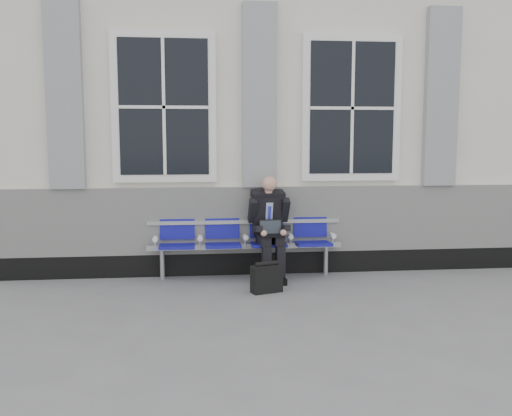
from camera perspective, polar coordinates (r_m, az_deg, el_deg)
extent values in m
plane|color=slate|center=(6.66, 9.57, -9.24)|extent=(70.00, 70.00, 0.00)
cube|color=silver|center=(9.81, 4.26, 8.45)|extent=(14.00, 4.00, 4.20)
cube|color=black|center=(8.01, 6.75, -5.31)|extent=(14.00, 0.10, 0.30)
cube|color=silver|center=(7.89, 6.83, -1.07)|extent=(14.00, 0.08, 0.90)
cube|color=gray|center=(7.79, -18.60, 10.68)|extent=(0.45, 0.14, 2.40)
cube|color=gray|center=(7.66, 0.35, 11.11)|extent=(0.45, 0.14, 2.40)
cube|color=gray|center=(8.32, 18.02, 10.45)|extent=(0.45, 0.14, 2.40)
cube|color=white|center=(7.63, -9.18, 9.91)|extent=(1.35, 0.10, 1.95)
cube|color=black|center=(7.58, -9.20, 9.93)|extent=(1.15, 0.02, 1.75)
cube|color=white|center=(7.91, 9.50, 9.80)|extent=(1.35, 0.10, 1.95)
cube|color=black|center=(7.86, 9.60, 9.81)|extent=(1.15, 0.02, 1.75)
cube|color=#9EA0A3|center=(7.62, -1.08, -3.83)|extent=(2.60, 0.07, 0.07)
cube|color=#9EA0A3|center=(7.68, -1.16, -1.39)|extent=(2.60, 0.05, 0.05)
cylinder|color=#9EA0A3|center=(7.65, -9.35, -5.60)|extent=(0.06, 0.06, 0.39)
cylinder|color=#9EA0A3|center=(7.84, 7.00, -5.25)|extent=(0.06, 0.06, 0.39)
cube|color=#0B0A86|center=(7.51, -7.90, -3.82)|extent=(0.46, 0.42, 0.07)
cube|color=#0B0A86|center=(7.67, -7.88, -1.62)|extent=(0.46, 0.10, 0.40)
cube|color=#0B0A86|center=(7.51, -3.31, -3.76)|extent=(0.46, 0.42, 0.07)
cube|color=#0B0A86|center=(7.68, -3.40, -1.56)|extent=(0.46, 0.10, 0.40)
cube|color=#0B0A86|center=(7.57, 1.24, -3.67)|extent=(0.46, 0.42, 0.07)
cube|color=#0B0A86|center=(7.73, 1.05, -1.49)|extent=(0.46, 0.10, 0.40)
cube|color=#0B0A86|center=(7.67, 5.70, -3.57)|extent=(0.46, 0.42, 0.07)
cube|color=#0B0A86|center=(7.83, 5.41, -1.41)|extent=(0.46, 0.10, 0.40)
cylinder|color=white|center=(7.54, -10.04, -3.05)|extent=(0.07, 0.12, 0.07)
cylinder|color=white|center=(7.52, -5.62, -3.00)|extent=(0.07, 0.12, 0.07)
cylinder|color=white|center=(7.55, -1.05, -2.93)|extent=(0.07, 0.12, 0.07)
cylinder|color=white|center=(7.62, 3.45, -2.84)|extent=(0.07, 0.12, 0.07)
cylinder|color=white|center=(7.74, 7.70, -2.74)|extent=(0.07, 0.12, 0.07)
cube|color=black|center=(7.31, 1.16, -7.33)|extent=(0.12, 0.24, 0.08)
cube|color=black|center=(7.35, 2.55, -7.26)|extent=(0.12, 0.24, 0.08)
cube|color=black|center=(7.32, 1.07, -5.68)|extent=(0.12, 0.13, 0.47)
cube|color=black|center=(7.36, 2.46, -5.62)|extent=(0.12, 0.13, 0.47)
cube|color=black|center=(7.45, 0.75, -3.18)|extent=(0.16, 0.42, 0.13)
cube|color=black|center=(7.49, 2.11, -3.13)|extent=(0.16, 0.42, 0.13)
cube|color=black|center=(7.60, 1.14, -0.69)|extent=(0.41, 0.34, 0.58)
cube|color=#A3B0D6|center=(7.49, 1.32, -0.67)|extent=(0.10, 0.10, 0.32)
cube|color=#2B2CC9|center=(7.49, 1.33, -0.81)|extent=(0.05, 0.08, 0.27)
cube|color=black|center=(7.54, 1.19, 1.33)|extent=(0.45, 0.25, 0.13)
cylinder|color=#D89B87|center=(7.49, 1.27, 1.79)|extent=(0.10, 0.10, 0.09)
sphere|color=#D89B87|center=(7.43, 1.36, 2.45)|extent=(0.19, 0.19, 0.19)
cube|color=black|center=(7.46, -0.35, -0.27)|extent=(0.11, 0.27, 0.34)
cube|color=black|center=(7.55, 2.91, -0.19)|extent=(0.11, 0.27, 0.34)
cube|color=black|center=(7.34, 0.17, -2.12)|extent=(0.11, 0.29, 0.13)
cube|color=black|center=(7.42, 2.93, -2.03)|extent=(0.11, 0.29, 0.13)
sphere|color=#D89B87|center=(7.23, 0.79, -2.55)|extent=(0.08, 0.08, 0.08)
sphere|color=#D89B87|center=(7.29, 2.76, -2.48)|extent=(0.08, 0.08, 0.08)
cube|color=black|center=(7.34, 1.65, -2.77)|extent=(0.32, 0.23, 0.02)
cube|color=black|center=(7.42, 1.47, -1.91)|extent=(0.31, 0.11, 0.19)
cube|color=black|center=(7.42, 1.49, -1.92)|extent=(0.28, 0.09, 0.16)
cube|color=black|center=(6.92, 1.06, -7.10)|extent=(0.40, 0.27, 0.33)
cylinder|color=black|center=(6.88, 1.07, -5.61)|extent=(0.30, 0.15, 0.06)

